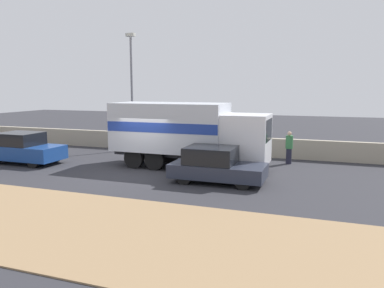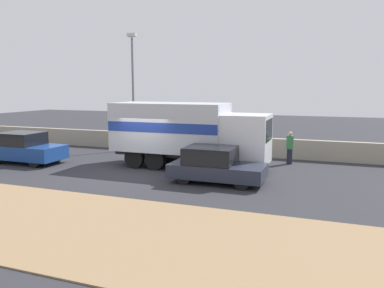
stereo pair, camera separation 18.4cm
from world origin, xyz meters
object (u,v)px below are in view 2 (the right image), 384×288
(box_truck, at_px, (185,131))
(pedestrian, at_px, (290,147))
(car_hatchback, at_px, (215,165))
(street_lamp, at_px, (133,84))
(car_sedan_second, at_px, (26,148))

(box_truck, height_order, pedestrian, box_truck)
(box_truck, distance_m, car_hatchback, 3.36)
(car_hatchback, bearing_deg, pedestrian, 63.02)
(street_lamp, relative_size, car_sedan_second, 1.85)
(street_lamp, height_order, car_hatchback, street_lamp)
(street_lamp, xyz_separation_m, car_sedan_second, (-3.35, -5.67, -3.39))
(street_lamp, relative_size, box_truck, 0.94)
(street_lamp, xyz_separation_m, car_hatchback, (7.24, -6.17, -3.45))
(car_sedan_second, bearing_deg, box_truck, 11.80)
(box_truck, bearing_deg, car_sedan_second, -168.20)
(street_lamp, xyz_separation_m, box_truck, (5.01, -3.92, -2.33))
(box_truck, xyz_separation_m, pedestrian, (4.77, 2.75, -0.97))
(pedestrian, bearing_deg, street_lamp, 173.17)
(street_lamp, distance_m, box_truck, 6.77)
(box_truck, distance_m, pedestrian, 5.59)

